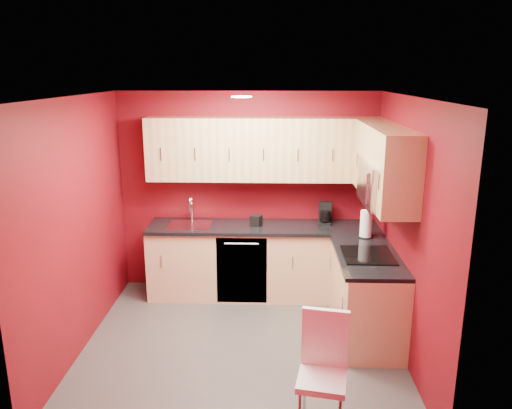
# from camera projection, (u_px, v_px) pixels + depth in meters

# --- Properties ---
(floor) EXTENTS (3.20, 3.20, 0.00)m
(floor) POSITION_uv_depth(u_px,v_px,m) (242.00, 344.00, 5.15)
(floor) COLOR #43413F
(floor) RESTS_ON ground
(ceiling) EXTENTS (3.20, 3.20, 0.00)m
(ceiling) POSITION_uv_depth(u_px,v_px,m) (240.00, 97.00, 4.51)
(ceiling) COLOR white
(ceiling) RESTS_ON wall_back
(wall_back) EXTENTS (3.20, 0.00, 3.20)m
(wall_back) POSITION_uv_depth(u_px,v_px,m) (248.00, 192.00, 6.28)
(wall_back) COLOR maroon
(wall_back) RESTS_ON floor
(wall_front) EXTENTS (3.20, 0.00, 3.20)m
(wall_front) POSITION_uv_depth(u_px,v_px,m) (227.00, 295.00, 3.38)
(wall_front) COLOR maroon
(wall_front) RESTS_ON floor
(wall_left) EXTENTS (0.00, 3.00, 3.00)m
(wall_left) POSITION_uv_depth(u_px,v_px,m) (78.00, 227.00, 4.88)
(wall_left) COLOR maroon
(wall_left) RESTS_ON floor
(wall_right) EXTENTS (0.00, 3.00, 3.00)m
(wall_right) POSITION_uv_depth(u_px,v_px,m) (407.00, 230.00, 4.78)
(wall_right) COLOR maroon
(wall_right) RESTS_ON floor
(base_cabinets_back) EXTENTS (2.80, 0.60, 0.87)m
(base_cabinets_back) POSITION_uv_depth(u_px,v_px,m) (263.00, 262.00, 6.19)
(base_cabinets_back) COLOR #EABA86
(base_cabinets_back) RESTS_ON floor
(base_cabinets_right) EXTENTS (0.60, 1.30, 0.87)m
(base_cabinets_right) POSITION_uv_depth(u_px,v_px,m) (366.00, 296.00, 5.24)
(base_cabinets_right) COLOR #EABA86
(base_cabinets_right) RESTS_ON floor
(countertop_back) EXTENTS (2.80, 0.63, 0.04)m
(countertop_back) POSITION_uv_depth(u_px,v_px,m) (263.00, 227.00, 6.06)
(countertop_back) COLOR black
(countertop_back) RESTS_ON base_cabinets_back
(countertop_right) EXTENTS (0.63, 1.27, 0.04)m
(countertop_right) POSITION_uv_depth(u_px,v_px,m) (367.00, 256.00, 5.11)
(countertop_right) COLOR black
(countertop_right) RESTS_ON base_cabinets_right
(upper_cabinets_back) EXTENTS (2.80, 0.35, 0.75)m
(upper_cabinets_back) POSITION_uv_depth(u_px,v_px,m) (264.00, 149.00, 5.96)
(upper_cabinets_back) COLOR tan
(upper_cabinets_back) RESTS_ON wall_back
(upper_cabinets_right) EXTENTS (0.35, 1.55, 0.75)m
(upper_cabinets_right) POSITION_uv_depth(u_px,v_px,m) (383.00, 157.00, 5.05)
(upper_cabinets_right) COLOR tan
(upper_cabinets_right) RESTS_ON wall_right
(microwave) EXTENTS (0.42, 0.76, 0.42)m
(microwave) POSITION_uv_depth(u_px,v_px,m) (384.00, 184.00, 4.87)
(microwave) COLOR silver
(microwave) RESTS_ON upper_cabinets_right
(cooktop) EXTENTS (0.50, 0.55, 0.01)m
(cooktop) POSITION_uv_depth(u_px,v_px,m) (368.00, 255.00, 5.07)
(cooktop) COLOR black
(cooktop) RESTS_ON countertop_right
(sink) EXTENTS (0.52, 0.42, 0.35)m
(sink) POSITION_uv_depth(u_px,v_px,m) (190.00, 222.00, 6.09)
(sink) COLOR silver
(sink) RESTS_ON countertop_back
(dishwasher_front) EXTENTS (0.60, 0.02, 0.82)m
(dishwasher_front) POSITION_uv_depth(u_px,v_px,m) (242.00, 271.00, 5.92)
(dishwasher_front) COLOR black
(dishwasher_front) RESTS_ON base_cabinets_back
(downlight) EXTENTS (0.20, 0.20, 0.01)m
(downlight) POSITION_uv_depth(u_px,v_px,m) (242.00, 97.00, 4.80)
(downlight) COLOR white
(downlight) RESTS_ON ceiling
(coffee_maker) EXTENTS (0.19, 0.24, 0.27)m
(coffee_maker) POSITION_uv_depth(u_px,v_px,m) (325.00, 213.00, 6.10)
(coffee_maker) COLOR black
(coffee_maker) RESTS_ON countertop_back
(napkin_holder) EXTENTS (0.16, 0.16, 0.13)m
(napkin_holder) POSITION_uv_depth(u_px,v_px,m) (256.00, 221.00, 6.04)
(napkin_holder) COLOR black
(napkin_holder) RESTS_ON countertop_back
(paper_towel) EXTENTS (0.19, 0.19, 0.31)m
(paper_towel) POSITION_uv_depth(u_px,v_px,m) (366.00, 224.00, 5.60)
(paper_towel) COLOR white
(paper_towel) RESTS_ON countertop_right
(dining_chair) EXTENTS (0.44, 0.45, 0.92)m
(dining_chair) POSITION_uv_depth(u_px,v_px,m) (322.00, 374.00, 3.85)
(dining_chair) COLOR white
(dining_chair) RESTS_ON floor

